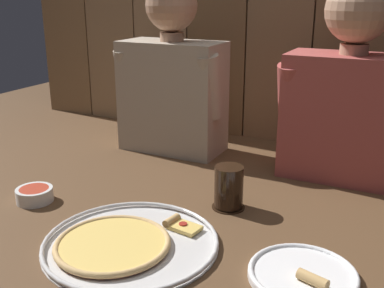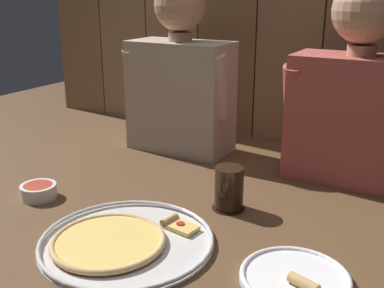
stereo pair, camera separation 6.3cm
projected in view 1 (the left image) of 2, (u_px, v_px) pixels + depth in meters
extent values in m
plane|color=brown|center=(180.00, 226.00, 1.14)|extent=(3.20, 3.20, 0.00)
cylinder|color=silver|center=(131.00, 244.00, 1.05)|extent=(0.40, 0.40, 0.01)
torus|color=silver|center=(131.00, 241.00, 1.05)|extent=(0.40, 0.40, 0.01)
cylinder|color=#B23823|center=(113.00, 245.00, 1.04)|extent=(0.25, 0.25, 0.00)
cylinder|color=#EFC660|center=(113.00, 243.00, 1.04)|extent=(0.24, 0.24, 0.01)
torus|color=tan|center=(113.00, 243.00, 1.04)|extent=(0.26, 0.26, 0.01)
cube|color=#EFC660|center=(184.00, 227.00, 1.11)|extent=(0.08, 0.06, 0.01)
cylinder|color=tan|center=(172.00, 221.00, 1.13)|extent=(0.03, 0.05, 0.02)
cylinder|color=#A3281E|center=(183.00, 224.00, 1.12)|extent=(0.02, 0.02, 0.00)
cylinder|color=white|center=(303.00, 276.00, 0.93)|extent=(0.22, 0.22, 0.01)
torus|color=white|center=(303.00, 273.00, 0.93)|extent=(0.22, 0.22, 0.01)
cylinder|color=tan|center=(313.00, 279.00, 0.89)|extent=(0.07, 0.04, 0.02)
cylinder|color=black|center=(228.00, 206.00, 1.24)|extent=(0.09, 0.09, 0.01)
cylinder|color=black|center=(229.00, 186.00, 1.22)|extent=(0.08, 0.08, 0.11)
cylinder|color=white|center=(35.00, 195.00, 1.27)|extent=(0.10, 0.10, 0.04)
cylinder|color=#B23823|center=(34.00, 192.00, 1.27)|extent=(0.08, 0.08, 0.02)
cube|color=#B2A38E|center=(173.00, 97.00, 1.63)|extent=(0.35, 0.18, 0.38)
cylinder|color=tan|center=(172.00, 37.00, 1.57)|extent=(0.08, 0.08, 0.03)
sphere|color=tan|center=(171.00, 5.00, 1.54)|extent=(0.17, 0.17, 0.17)
sphere|color=black|center=(173.00, 1.00, 1.54)|extent=(0.16, 0.16, 0.16)
cylinder|color=#B2A38E|center=(128.00, 79.00, 1.65)|extent=(0.08, 0.11, 0.22)
cylinder|color=#B2A38E|center=(209.00, 87.00, 1.52)|extent=(0.08, 0.11, 0.22)
cube|color=#AD4C47|center=(347.00, 118.00, 1.39)|extent=(0.37, 0.19, 0.37)
cylinder|color=tan|center=(354.00, 49.00, 1.32)|extent=(0.08, 0.08, 0.03)
sphere|color=tan|center=(358.00, 10.00, 1.29)|extent=(0.18, 0.18, 0.18)
sphere|color=black|center=(360.00, 5.00, 1.30)|extent=(0.17, 0.17, 0.17)
cylinder|color=#AD4C47|center=(291.00, 97.00, 1.41)|extent=(0.08, 0.13, 0.22)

